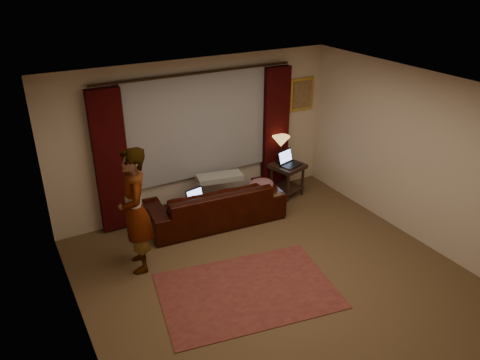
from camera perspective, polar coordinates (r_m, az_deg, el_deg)
name	(u,v)px	position (r m, az deg, el deg)	size (l,w,h in m)	color
floor	(276,280)	(6.61, 4.41, -12.04)	(5.00, 5.00, 0.01)	brown
ceiling	(284,95)	(5.44, 5.34, 10.29)	(5.00, 5.00, 0.02)	silver
wall_back	(197,136)	(7.92, -5.24, 5.35)	(5.00, 0.02, 2.60)	beige
wall_front	(445,316)	(4.43, 23.66, -14.95)	(5.00, 0.02, 2.60)	beige
wall_left	(76,251)	(5.13, -19.39, -8.15)	(0.02, 5.00, 2.60)	beige
wall_right	(419,158)	(7.49, 20.99, 2.47)	(0.02, 5.00, 2.60)	beige
sheer_curtain	(198,126)	(7.81, -5.12, 6.60)	(2.50, 0.05, 1.80)	#93949A
drape_left	(111,162)	(7.43, -15.43, 2.11)	(0.50, 0.14, 2.30)	black
drape_right	(275,130)	(8.55, 4.33, 6.07)	(0.50, 0.14, 2.30)	black
curtain_rod	(197,73)	(7.52, -5.22, 12.84)	(0.04, 0.04, 3.40)	black
picture_frame	(301,94)	(8.78, 7.50, 10.33)	(0.50, 0.04, 0.60)	gold
sofa	(215,197)	(7.71, -3.11, -2.04)	(2.25, 0.97, 0.91)	black
throw_blanket	(219,164)	(7.79, -2.54, 1.97)	(0.77, 0.31, 0.09)	#999892
clothing_pile	(260,186)	(7.85, 2.49, -0.69)	(0.48, 0.37, 0.20)	#7C4C5A
laptop_sofa	(199,198)	(7.44, -5.03, -2.20)	(0.32, 0.34, 0.23)	black
area_rug	(247,291)	(6.40, 0.89, -13.33)	(2.28, 1.52, 0.01)	brown
end_table	(287,180)	(8.68, 5.75, 0.05)	(0.53, 0.53, 0.61)	black
tiffany_lamp	(281,150)	(8.51, 4.97, 3.69)	(0.32, 0.32, 0.51)	olive
laptop_table	(291,159)	(8.46, 6.23, 2.60)	(0.37, 0.40, 0.27)	black
person	(135,211)	(6.51, -12.65, -3.70)	(0.53, 0.53, 1.81)	#999892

